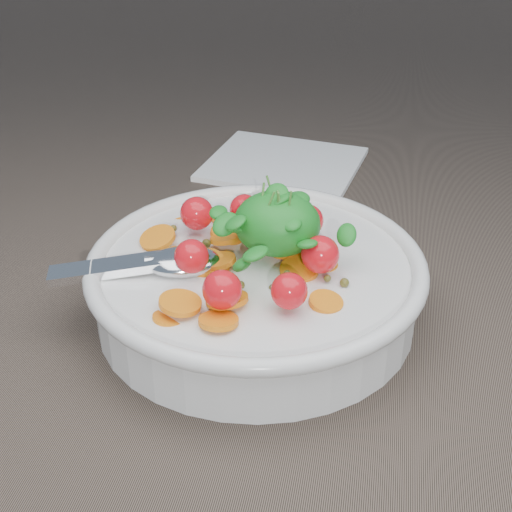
# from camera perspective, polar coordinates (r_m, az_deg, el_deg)

# --- Properties ---
(ground) EXTENTS (6.00, 6.00, 0.00)m
(ground) POSITION_cam_1_polar(r_m,az_deg,el_deg) (0.56, 0.34, -2.86)
(ground) COLOR brown
(ground) RESTS_ON ground
(bowl) EXTENTS (0.26, 0.24, 0.10)m
(bowl) POSITION_cam_1_polar(r_m,az_deg,el_deg) (0.52, -0.02, -2.00)
(bowl) COLOR white
(bowl) RESTS_ON ground
(napkin) EXTENTS (0.17, 0.16, 0.01)m
(napkin) POSITION_cam_1_polar(r_m,az_deg,el_deg) (0.77, 2.19, 7.37)
(napkin) COLOR white
(napkin) RESTS_ON ground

